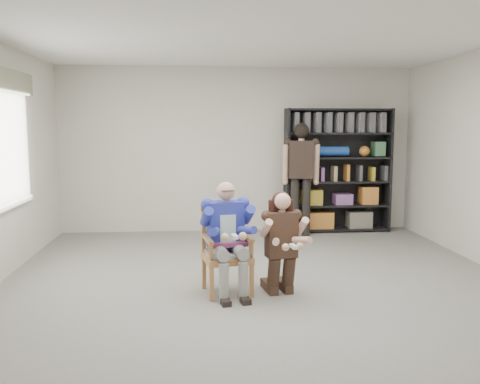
{
  "coord_description": "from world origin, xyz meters",
  "views": [
    {
      "loc": [
        -0.69,
        -5.19,
        1.81
      ],
      "look_at": [
        -0.2,
        0.6,
        1.05
      ],
      "focal_mm": 38.0,
      "sensor_mm": 36.0,
      "label": 1
    }
  ],
  "objects_px": {
    "kneeling_woman": "(282,244)",
    "bookshelf": "(337,171)",
    "armchair": "(227,251)",
    "seated_man": "(227,238)",
    "standing_man": "(301,180)"
  },
  "relations": [
    {
      "from": "kneeling_woman",
      "to": "bookshelf",
      "type": "relative_size",
      "value": 0.54
    },
    {
      "from": "armchair",
      "to": "seated_man",
      "type": "bearing_deg",
      "value": 0.0
    },
    {
      "from": "kneeling_woman",
      "to": "bookshelf",
      "type": "bearing_deg",
      "value": 55.27
    },
    {
      "from": "armchair",
      "to": "bookshelf",
      "type": "xyz_separation_m",
      "value": [
        2.08,
        3.13,
        0.58
      ]
    },
    {
      "from": "armchair",
      "to": "bookshelf",
      "type": "relative_size",
      "value": 0.45
    },
    {
      "from": "seated_man",
      "to": "armchair",
      "type": "bearing_deg",
      "value": 0.0
    },
    {
      "from": "bookshelf",
      "to": "kneeling_woman",
      "type": "bearing_deg",
      "value": -114.73
    },
    {
      "from": "kneeling_woman",
      "to": "seated_man",
      "type": "bearing_deg",
      "value": 158.32
    },
    {
      "from": "armchair",
      "to": "bookshelf",
      "type": "height_order",
      "value": "bookshelf"
    },
    {
      "from": "seated_man",
      "to": "kneeling_woman",
      "type": "bearing_deg",
      "value": -21.68
    },
    {
      "from": "kneeling_woman",
      "to": "standing_man",
      "type": "bearing_deg",
      "value": 64.78
    },
    {
      "from": "kneeling_woman",
      "to": "standing_man",
      "type": "relative_size",
      "value": 0.61
    },
    {
      "from": "armchair",
      "to": "seated_man",
      "type": "distance_m",
      "value": 0.14
    },
    {
      "from": "seated_man",
      "to": "standing_man",
      "type": "relative_size",
      "value": 0.67
    },
    {
      "from": "standing_man",
      "to": "seated_man",
      "type": "bearing_deg",
      "value": -108.63
    }
  ]
}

